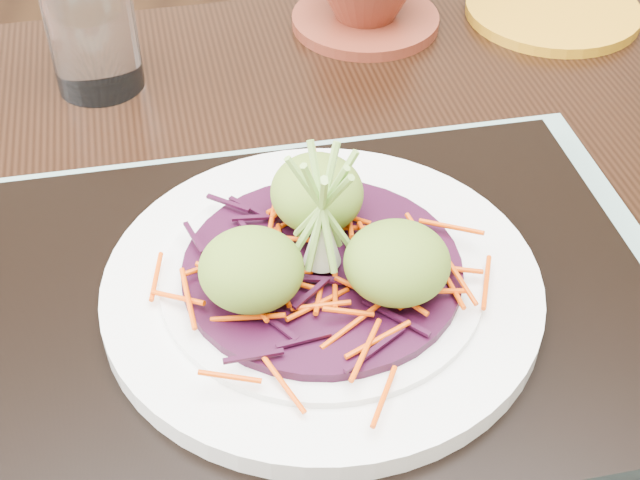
{
  "coord_description": "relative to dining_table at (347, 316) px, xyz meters",
  "views": [
    {
      "loc": [
        -0.08,
        -0.42,
        1.15
      ],
      "look_at": [
        -0.05,
        0.0,
        0.76
      ],
      "focal_mm": 50.0,
      "sensor_mm": 36.0,
      "label": 1
    }
  ],
  "objects": [
    {
      "name": "placemat",
      "position": [
        -0.03,
        -0.09,
        0.1
      ],
      "size": [
        0.54,
        0.45,
        0.0
      ],
      "primitive_type": "cube",
      "rotation": [
        0.0,
        0.0,
        0.13
      ],
      "color": "gray",
      "rests_on": "dining_table"
    },
    {
      "name": "dining_table",
      "position": [
        0.0,
        0.0,
        0.0
      ],
      "size": [
        1.23,
        0.92,
        0.71
      ],
      "rotation": [
        0.0,
        0.0,
        0.15
      ],
      "color": "black",
      "rests_on": "ground"
    },
    {
      "name": "terracotta_bowl_set",
      "position": [
        0.04,
        0.31,
        0.12
      ],
      "size": [
        0.19,
        0.19,
        0.06
      ],
      "rotation": [
        0.0,
        0.0,
        0.43
      ],
      "color": "maroon",
      "rests_on": "dining_table"
    },
    {
      "name": "yellow_plate",
      "position": [
        0.24,
        0.32,
        0.1
      ],
      "size": [
        0.19,
        0.19,
        0.01
      ],
      "primitive_type": "cylinder",
      "rotation": [
        0.0,
        0.0,
        0.07
      ],
      "color": "#B87914",
      "rests_on": "dining_table"
    },
    {
      "name": "carrot_julienne",
      "position": [
        -0.03,
        -0.09,
        0.15
      ],
      "size": [
        0.22,
        0.22,
        0.01
      ],
      "primitive_type": null,
      "color": "#E14403",
      "rests_on": "cabbage_bed"
    },
    {
      "name": "serving_tray",
      "position": [
        -0.03,
        -0.09,
        0.11
      ],
      "size": [
        0.47,
        0.38,
        0.02
      ],
      "primitive_type": "cube",
      "rotation": [
        0.0,
        0.0,
        0.13
      ],
      "color": "black",
      "rests_on": "placemat"
    },
    {
      "name": "white_plate",
      "position": [
        -0.03,
        -0.09,
        0.13
      ],
      "size": [
        0.28,
        0.28,
        0.02
      ],
      "color": "white",
      "rests_on": "serving_tray"
    },
    {
      "name": "scallion_garnish",
      "position": [
        -0.03,
        -0.09,
        0.19
      ],
      "size": [
        0.06,
        0.06,
        0.1
      ],
      "primitive_type": null,
      "color": "#7CAF46",
      "rests_on": "cabbage_bed"
    },
    {
      "name": "guacamole_scoops",
      "position": [
        -0.03,
        -0.09,
        0.17
      ],
      "size": [
        0.15,
        0.14,
        0.05
      ],
      "color": "olive",
      "rests_on": "cabbage_bed"
    },
    {
      "name": "cabbage_bed",
      "position": [
        -0.03,
        -0.09,
        0.14
      ],
      "size": [
        0.18,
        0.18,
        0.01
      ],
      "primitive_type": "cylinder",
      "color": "#310920",
      "rests_on": "white_plate"
    },
    {
      "name": "water_glass",
      "position": [
        -0.21,
        0.21,
        0.15
      ],
      "size": [
        0.08,
        0.08,
        0.11
      ],
      "primitive_type": "cylinder",
      "rotation": [
        0.0,
        0.0,
        0.02
      ],
      "color": "white",
      "rests_on": "dining_table"
    }
  ]
}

